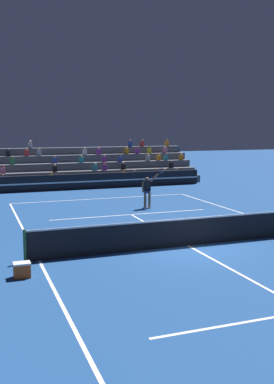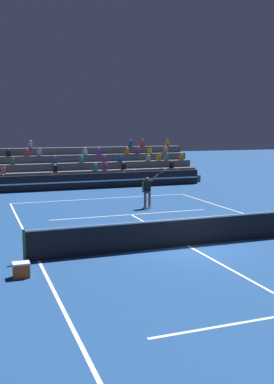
% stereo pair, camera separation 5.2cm
% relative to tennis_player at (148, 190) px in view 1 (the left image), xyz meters
% --- Properties ---
extents(ground_plane, '(120.00, 120.00, 0.00)m').
position_rel_tennis_player_xyz_m(ground_plane, '(-1.46, -7.84, -0.98)').
color(ground_plane, navy).
extents(court_lines, '(11.10, 23.90, 0.01)m').
position_rel_tennis_player_xyz_m(court_lines, '(-1.46, -7.84, -0.98)').
color(court_lines, white).
rests_on(court_lines, ground).
extents(tennis_net, '(12.00, 0.10, 1.10)m').
position_rel_tennis_player_xyz_m(tennis_net, '(-1.46, -7.84, -0.44)').
color(tennis_net, '#2D6B38').
rests_on(tennis_net, ground).
extents(sponsor_banner_wall, '(18.00, 0.26, 1.10)m').
position_rel_tennis_player_xyz_m(sponsor_banner_wall, '(-1.46, 8.70, -0.43)').
color(sponsor_banner_wall, black).
rests_on(sponsor_banner_wall, ground).
extents(bleacher_stand, '(19.54, 4.75, 3.38)m').
position_rel_tennis_player_xyz_m(bleacher_stand, '(-1.46, 12.50, 0.04)').
color(bleacher_stand, '#4C515B').
rests_on(bleacher_stand, ground).
extents(tennis_player, '(1.37, 0.34, 2.28)m').
position_rel_tennis_player_xyz_m(tennis_player, '(0.00, 0.00, 0.00)').
color(tennis_player, brown).
rests_on(tennis_player, ground).
extents(tennis_ball, '(0.07, 0.07, 0.07)m').
position_rel_tennis_player_xyz_m(tennis_ball, '(-0.74, -6.15, -0.95)').
color(tennis_ball, '#C6DB33').
rests_on(tennis_ball, ground).
extents(equipment_cooler, '(0.50, 0.38, 0.45)m').
position_rel_tennis_player_xyz_m(equipment_cooler, '(-7.67, -9.34, -0.75)').
color(equipment_cooler, '#D84C19').
rests_on(equipment_cooler, ground).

